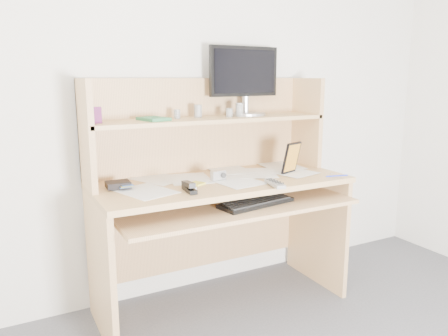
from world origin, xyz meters
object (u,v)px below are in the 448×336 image
keyboard (256,202)px  monitor (245,79)px  tv_remote (275,184)px  game_case (291,158)px  desk (215,186)px

keyboard → monitor: 0.78m
keyboard → tv_remote: size_ratio=2.45×
game_case → monitor: monitor is taller
keyboard → game_case: 0.41m
game_case → monitor: 0.55m
desk → tv_remote: 0.39m
tv_remote → game_case: game_case is taller
desk → monitor: monitor is taller
desk → tv_remote: (0.17, -0.34, 0.07)m
desk → keyboard: desk is taller
tv_remote → game_case: size_ratio=0.97×
keyboard → game_case: size_ratio=2.38×
keyboard → monitor: (0.17, 0.42, 0.63)m
keyboard → monitor: monitor is taller
game_case → desk: bearing=142.3°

